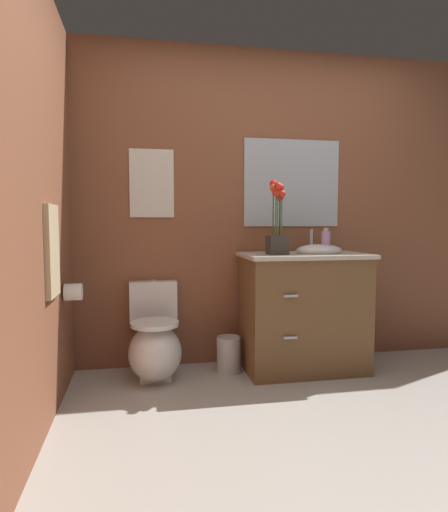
{
  "coord_description": "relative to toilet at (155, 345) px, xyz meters",
  "views": [
    {
      "loc": [
        -1.01,
        -1.94,
        1.14
      ],
      "look_at": [
        -0.42,
        1.15,
        0.89
      ],
      "focal_mm": 30.85,
      "sensor_mm": 36.0,
      "label": 1
    }
  ],
  "objects": [
    {
      "name": "ground_plane",
      "position": [
        0.92,
        -1.22,
        -0.24
      ],
      "size": [
        10.08,
        10.08,
        0.0
      ],
      "primitive_type": "plane",
      "color": "#B2ADA3"
    },
    {
      "name": "wall_back",
      "position": [
        1.12,
        0.3,
        1.01
      ],
      "size": [
        4.71,
        0.05,
        2.5
      ],
      "primitive_type": "cube",
      "color": "brown",
      "rests_on": "ground_plane"
    },
    {
      "name": "wall_left",
      "position": [
        -0.62,
        -0.77,
        1.01
      ],
      "size": [
        0.05,
        4.19,
        2.5
      ],
      "primitive_type": "cube",
      "color": "brown",
      "rests_on": "ground_plane"
    },
    {
      "name": "toilet",
      "position": [
        0.0,
        0.0,
        0.0
      ],
      "size": [
        0.38,
        0.59,
        0.69
      ],
      "color": "white",
      "rests_on": "ground_plane"
    },
    {
      "name": "vanity_cabinet",
      "position": [
        1.13,
        -0.03,
        0.22
      ],
      "size": [
        0.94,
        0.56,
        1.08
      ],
      "color": "brown",
      "rests_on": "ground_plane"
    },
    {
      "name": "flower_vase",
      "position": [
        0.89,
        -0.08,
        0.86
      ],
      "size": [
        0.14,
        0.14,
        0.54
      ],
      "color": "#38332D",
      "rests_on": "vanity_cabinet"
    },
    {
      "name": "soap_bottle",
      "position": [
        1.28,
        -0.06,
        0.74
      ],
      "size": [
        0.07,
        0.07,
        0.19
      ],
      "color": "#B28CBF",
      "rests_on": "vanity_cabinet"
    },
    {
      "name": "trash_bin",
      "position": [
        0.55,
        0.02,
        -0.11
      ],
      "size": [
        0.18,
        0.18,
        0.27
      ],
      "color": "#B7B7BC",
      "rests_on": "ground_plane"
    },
    {
      "name": "wall_poster",
      "position": [
        -0.0,
        0.27,
        1.19
      ],
      "size": [
        0.34,
        0.01,
        0.52
      ],
      "primitive_type": "cube",
      "color": "silver"
    },
    {
      "name": "wall_mirror",
      "position": [
        1.13,
        0.27,
        1.21
      ],
      "size": [
        0.8,
        0.01,
        0.7
      ],
      "primitive_type": "cube",
      "color": "#B2BCC6"
    },
    {
      "name": "hanging_towel",
      "position": [
        -0.58,
        -0.56,
        0.73
      ],
      "size": [
        0.03,
        0.28,
        0.52
      ],
      "primitive_type": "cube",
      "color": "tan"
    },
    {
      "name": "toilet_paper_roll",
      "position": [
        -0.53,
        -0.2,
        0.44
      ],
      "size": [
        0.11,
        0.11,
        0.11
      ],
      "primitive_type": "cylinder",
      "rotation": [
        0.0,
        1.57,
        0.0
      ],
      "color": "white"
    }
  ]
}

